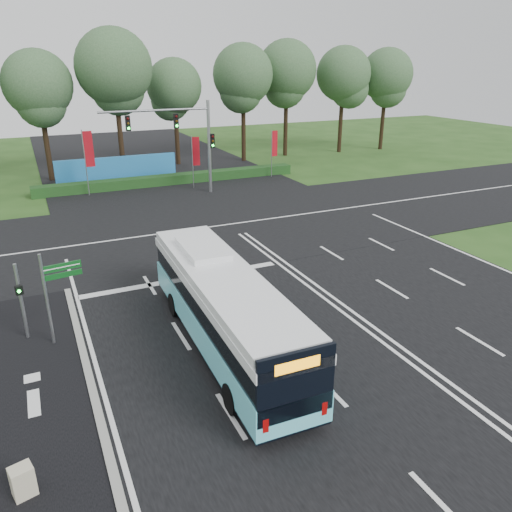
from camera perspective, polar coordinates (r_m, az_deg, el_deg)
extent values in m
plane|color=#234517|center=(21.69, 8.43, -5.39)|extent=(120.00, 120.00, 0.00)
cube|color=black|center=(21.68, 8.44, -5.35)|extent=(20.00, 120.00, 0.04)
cube|color=black|center=(31.61, -3.36, 3.56)|extent=(120.00, 14.00, 0.05)
cube|color=black|center=(16.33, -26.44, -17.50)|extent=(5.00, 18.00, 0.06)
cube|color=gray|center=(16.25, -17.73, -16.14)|extent=(0.25, 18.00, 0.12)
cube|color=#67DEEF|center=(17.96, -3.62, -7.66)|extent=(2.55, 11.03, 1.01)
cube|color=black|center=(18.19, -3.59, -8.92)|extent=(2.53, 10.97, 0.27)
cube|color=black|center=(17.54, -3.69, -5.05)|extent=(2.46, 10.86, 0.87)
cube|color=white|center=(17.30, -3.73, -3.42)|extent=(2.55, 11.03, 0.32)
cube|color=white|center=(17.17, -3.76, -2.45)|extent=(2.50, 10.59, 0.32)
cube|color=white|center=(19.08, -6.11, 0.86)|extent=(1.53, 2.78, 0.23)
cube|color=black|center=(13.24, 4.58, -14.52)|extent=(2.22, 0.17, 2.01)
cube|color=orange|center=(12.85, 4.75, -12.30)|extent=(1.28, 0.09, 0.32)
cylinder|color=black|center=(20.59, -9.36, -5.50)|extent=(0.28, 0.96, 0.95)
cylinder|color=black|center=(21.11, -3.76, -4.53)|extent=(0.28, 0.96, 0.95)
cylinder|color=black|center=(15.19, -2.84, -15.97)|extent=(0.28, 0.96, 0.95)
cylinder|color=black|center=(15.90, 4.57, -14.10)|extent=(0.28, 0.96, 0.95)
cylinder|color=gray|center=(20.11, -25.21, -4.80)|extent=(0.12, 0.12, 3.01)
cube|color=black|center=(19.73, -25.45, -3.55)|extent=(0.28, 0.22, 0.34)
sphere|color=#19F233|center=(19.64, -25.45, -3.67)|extent=(0.12, 0.12, 0.12)
cylinder|color=gray|center=(19.23, -22.77, -4.73)|extent=(0.11, 0.11, 3.54)
cube|color=#0D4A18|center=(18.88, -21.31, -1.16)|extent=(1.32, 0.25, 0.27)
cube|color=#0D4A18|center=(18.99, -21.19, -2.03)|extent=(1.32, 0.25, 0.19)
cube|color=white|center=(18.85, -21.30, -1.20)|extent=(1.23, 0.18, 0.04)
cube|color=beige|center=(14.04, -25.08, -22.37)|extent=(0.60, 0.54, 0.85)
cylinder|color=gray|center=(40.30, -18.90, 9.97)|extent=(0.08, 0.08, 4.97)
cube|color=#A20D17|center=(40.17, -18.56, 11.51)|extent=(0.66, 0.06, 2.65)
cylinder|color=gray|center=(40.92, -7.25, 10.55)|extent=(0.07, 0.07, 4.21)
cube|color=#A20D17|center=(40.79, -6.87, 11.80)|extent=(0.56, 0.17, 2.24)
cylinder|color=gray|center=(44.83, 1.81, 11.60)|extent=(0.06, 0.06, 4.13)
cube|color=#A20D17|center=(44.85, 2.15, 12.73)|extent=(0.55, 0.11, 2.20)
cylinder|color=gray|center=(39.26, -5.36, 12.24)|extent=(0.24, 0.24, 7.00)
cylinder|color=gray|center=(37.77, -11.47, 16.00)|extent=(8.00, 0.16, 0.16)
cube|color=black|center=(38.23, -9.13, 15.00)|extent=(0.32, 0.28, 1.05)
cube|color=black|center=(37.43, -14.44, 14.48)|extent=(0.32, 0.28, 1.05)
cube|color=black|center=(39.27, -5.04, 12.99)|extent=(0.32, 0.28, 1.05)
cube|color=#183C15|center=(43.01, -9.58, 8.63)|extent=(22.00, 1.20, 0.80)
cube|color=#2275BA|center=(44.45, -15.55, 9.49)|extent=(10.00, 0.30, 2.20)
cylinder|color=black|center=(46.76, -22.92, 12.49)|extent=(0.44, 0.44, 7.53)
sphere|color=#30512F|center=(46.42, -23.69, 17.54)|extent=(5.55, 5.55, 5.55)
cylinder|color=black|center=(46.75, -15.35, 14.14)|extent=(0.44, 0.44, 8.75)
sphere|color=#30512F|center=(46.45, -15.96, 20.05)|extent=(6.45, 6.45, 6.45)
cylinder|color=black|center=(51.01, -9.08, 14.22)|extent=(0.44, 0.44, 7.09)
sphere|color=#30512F|center=(50.69, -9.35, 18.61)|extent=(5.22, 5.22, 5.22)
cylinder|color=black|center=(52.24, -1.45, 15.16)|extent=(0.44, 0.44, 8.04)
sphere|color=#30512F|center=(51.95, -1.49, 20.04)|extent=(5.92, 5.92, 5.92)
cylinder|color=black|center=(55.53, 3.43, 15.67)|extent=(0.44, 0.44, 8.37)
sphere|color=#30512F|center=(55.27, 3.54, 20.45)|extent=(6.16, 6.16, 6.16)
cylinder|color=black|center=(58.48, 9.69, 15.51)|extent=(0.44, 0.44, 7.96)
sphere|color=#30512F|center=(58.22, 9.97, 19.81)|extent=(5.87, 5.87, 5.87)
cylinder|color=black|center=(61.44, 14.32, 15.39)|extent=(0.44, 0.44, 7.86)
sphere|color=#30512F|center=(61.19, 14.71, 19.42)|extent=(5.79, 5.79, 5.79)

